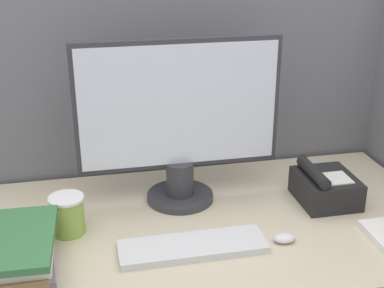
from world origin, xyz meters
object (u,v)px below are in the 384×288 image
(keyboard, at_px, (193,247))
(coffee_cup, at_px, (68,215))
(desk_telephone, at_px, (325,187))
(mouse, at_px, (284,238))
(monitor, at_px, (179,125))
(book_stack, at_px, (10,254))

(keyboard, height_order, coffee_cup, coffee_cup)
(keyboard, relative_size, desk_telephone, 2.07)
(desk_telephone, bearing_deg, coffee_cup, -178.27)
(keyboard, bearing_deg, mouse, -3.00)
(monitor, bearing_deg, mouse, -52.27)
(mouse, distance_m, coffee_cup, 0.61)
(mouse, height_order, coffee_cup, coffee_cup)
(monitor, xyz_separation_m, coffee_cup, (-0.35, -0.13, -0.19))
(monitor, relative_size, keyboard, 1.56)
(mouse, distance_m, desk_telephone, 0.29)
(book_stack, bearing_deg, monitor, 32.33)
(coffee_cup, bearing_deg, book_stack, -128.19)
(keyboard, height_order, desk_telephone, desk_telephone)
(keyboard, bearing_deg, monitor, 85.95)
(monitor, xyz_separation_m, mouse, (0.24, -0.30, -0.24))
(coffee_cup, xyz_separation_m, desk_telephone, (0.79, 0.02, -0.01))
(mouse, bearing_deg, desk_telephone, 43.46)
(coffee_cup, relative_size, book_stack, 0.38)
(coffee_cup, distance_m, book_stack, 0.22)
(monitor, xyz_separation_m, desk_telephone, (0.44, -0.11, -0.20))
(monitor, bearing_deg, keyboard, -94.05)
(mouse, xyz_separation_m, desk_telephone, (0.21, 0.20, 0.04))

